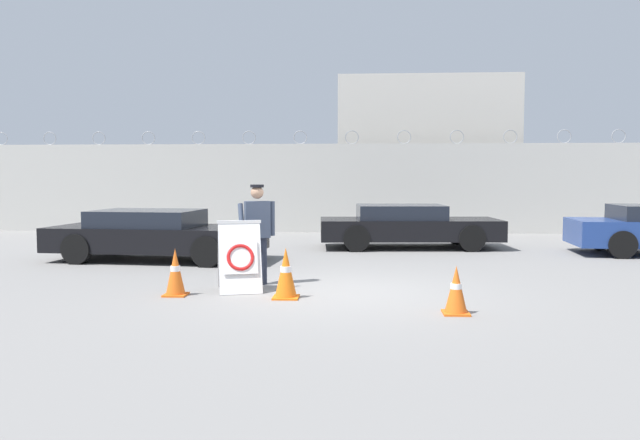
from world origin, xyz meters
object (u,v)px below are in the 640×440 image
(traffic_cone_near, at_px, (175,272))
(parked_car_rear_sedan, at_px, (407,226))
(security_guard, at_px, (257,229))
(traffic_cone_mid, at_px, (456,290))
(parked_car_front_coupe, at_px, (155,234))
(traffic_cone_far, at_px, (286,273))
(barricade_sign, at_px, (239,256))

(traffic_cone_near, bearing_deg, parked_car_rear_sedan, 58.93)
(security_guard, distance_m, traffic_cone_mid, 3.86)
(security_guard, xyz_separation_m, parked_car_rear_sedan, (3.06, 5.88, -0.39))
(traffic_cone_near, xyz_separation_m, parked_car_rear_sedan, (4.20, 6.98, 0.22))
(traffic_cone_near, height_order, parked_car_front_coupe, parked_car_front_coupe)
(traffic_cone_near, relative_size, traffic_cone_mid, 1.12)
(security_guard, distance_m, traffic_cone_far, 1.48)
(security_guard, relative_size, parked_car_rear_sedan, 0.37)
(parked_car_rear_sedan, bearing_deg, traffic_cone_near, -125.00)
(barricade_sign, bearing_deg, traffic_cone_mid, -40.22)
(traffic_cone_near, xyz_separation_m, traffic_cone_far, (1.79, -0.10, 0.02))
(barricade_sign, xyz_separation_m, parked_car_rear_sedan, (3.26, 6.49, 0.01))
(parked_car_rear_sedan, bearing_deg, security_guard, -121.44)
(traffic_cone_mid, xyz_separation_m, parked_car_rear_sedan, (-0.07, 8.05, 0.26))
(security_guard, relative_size, traffic_cone_far, 2.21)
(barricade_sign, relative_size, parked_car_rear_sedan, 0.24)
(security_guard, xyz_separation_m, parked_car_front_coupe, (-2.84, 3.04, -0.39))
(barricade_sign, xyz_separation_m, parked_car_front_coupe, (-2.64, 3.65, 0.01))
(traffic_cone_far, bearing_deg, traffic_cone_near, 176.83)
(barricade_sign, distance_m, parked_car_front_coupe, 4.50)
(barricade_sign, height_order, parked_car_front_coupe, barricade_sign)
(parked_car_front_coupe, bearing_deg, traffic_cone_far, -45.23)
(parked_car_front_coupe, bearing_deg, security_guard, -41.57)
(traffic_cone_far, bearing_deg, security_guard, 118.22)
(barricade_sign, distance_m, security_guard, 0.76)
(barricade_sign, distance_m, traffic_cone_near, 1.08)
(barricade_sign, bearing_deg, traffic_cone_near, -167.63)
(security_guard, relative_size, traffic_cone_near, 2.32)
(barricade_sign, distance_m, traffic_cone_mid, 3.69)
(traffic_cone_far, xyz_separation_m, parked_car_rear_sedan, (2.42, 7.08, 0.20))
(traffic_cone_near, height_order, parked_car_rear_sedan, parked_car_rear_sedan)
(parked_car_front_coupe, bearing_deg, parked_car_rear_sedan, 31.04)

